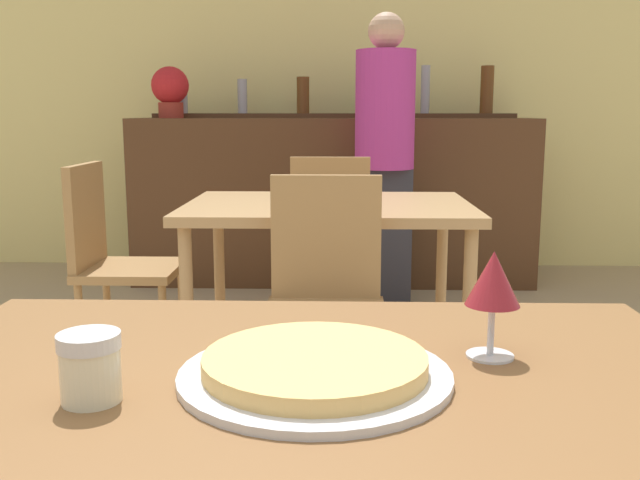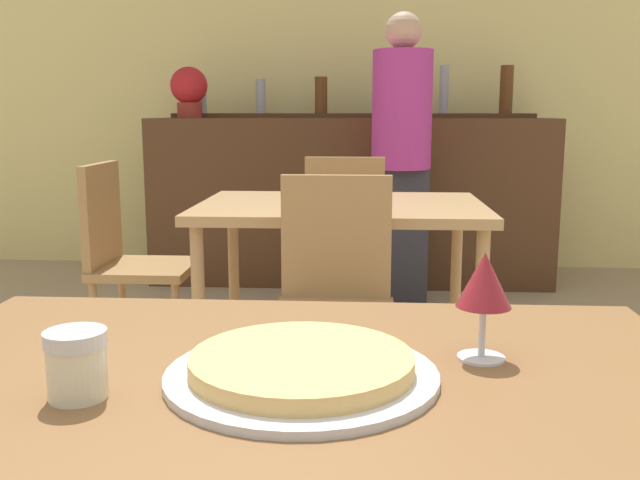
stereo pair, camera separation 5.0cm
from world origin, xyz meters
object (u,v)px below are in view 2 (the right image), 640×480
at_px(wine_glass, 484,283).
at_px(cheese_shaker, 77,364).
at_px(chair_far_side_front, 335,290).
at_px(chair_far_side_back, 345,232).
at_px(person_standing, 401,150).
at_px(chair_far_side_left, 127,253).
at_px(pizza_tray, 302,368).
at_px(potted_plant, 189,89).

bearing_deg(wine_glass, cheese_shaker, -161.48).
height_order(chair_far_side_front, chair_far_side_back, same).
distance_m(chair_far_side_back, person_standing, 0.78).
height_order(cheese_shaker, wine_glass, wine_glass).
bearing_deg(chair_far_side_back, chair_far_side_front, 90.00).
xyz_separation_m(cheese_shaker, wine_glass, (0.53, 0.18, 0.07)).
height_order(chair_far_side_left, person_standing, person_standing).
bearing_deg(person_standing, wine_glass, -90.58).
xyz_separation_m(pizza_tray, wine_glass, (0.26, 0.10, 0.10)).
relative_size(chair_far_side_back, cheese_shaker, 10.30).
distance_m(cheese_shaker, potted_plant, 3.93).
distance_m(chair_far_side_front, chair_far_side_left, 1.09).
xyz_separation_m(chair_far_side_left, cheese_shaker, (0.65, -2.08, 0.28)).
bearing_deg(chair_far_side_back, wine_glass, 96.15).
xyz_separation_m(chair_far_side_back, wine_glass, (0.27, -2.49, 0.35)).
relative_size(chair_far_side_front, potted_plant, 2.77).
relative_size(chair_far_side_left, cheese_shaker, 10.30).
distance_m(cheese_shaker, wine_glass, 0.56).
bearing_deg(pizza_tray, wine_glass, 21.20).
bearing_deg(chair_far_side_front, person_standing, 80.55).
height_order(chair_far_side_back, wine_glass, wine_glass).
bearing_deg(chair_far_side_left, potted_plant, 4.57).
distance_m(chair_far_side_left, pizza_tray, 2.22).
height_order(chair_far_side_front, pizza_tray, chair_far_side_front).
bearing_deg(chair_far_side_front, pizza_tray, -89.45).
relative_size(pizza_tray, cheese_shaker, 4.20).
distance_m(chair_far_side_left, wine_glass, 2.27).
bearing_deg(cheese_shaker, chair_far_side_left, 107.36).
bearing_deg(potted_plant, person_standing, -21.41).
distance_m(chair_far_side_back, pizza_tray, 2.60).
xyz_separation_m(chair_far_side_back, potted_plant, (-1.05, 1.15, 0.73)).
bearing_deg(cheese_shaker, pizza_tray, 15.97).
bearing_deg(cheese_shaker, chair_far_side_front, 79.99).
xyz_separation_m(chair_far_side_left, pizza_tray, (0.93, -2.00, 0.25)).
height_order(chair_far_side_left, pizza_tray, chair_far_side_left).
bearing_deg(chair_far_side_left, chair_far_side_front, -122.87).
height_order(chair_far_side_front, chair_far_side_left, same).
distance_m(pizza_tray, cheese_shaker, 0.29).
height_order(pizza_tray, cheese_shaker, cheese_shaker).
bearing_deg(wine_glass, potted_plant, 109.92).
height_order(chair_far_side_front, cheese_shaker, chair_far_side_front).
xyz_separation_m(cheese_shaker, person_standing, (0.56, 3.29, 0.09)).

